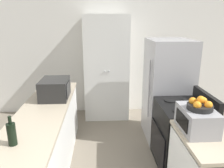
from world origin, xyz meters
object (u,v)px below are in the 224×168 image
(pantry_cabinet, at_px, (106,68))
(wine_bottle, at_px, (12,134))
(stove, at_px, (181,135))
(refrigerator, at_px, (167,90))
(toaster_oven, at_px, (197,120))
(microwave, at_px, (55,89))
(fruit_bowl, at_px, (200,105))

(pantry_cabinet, height_order, wine_bottle, pantry_cabinet)
(stove, bearing_deg, refrigerator, 88.66)
(toaster_oven, bearing_deg, stove, 78.10)
(microwave, bearing_deg, toaster_oven, -33.40)
(pantry_cabinet, distance_m, stove, 2.05)
(pantry_cabinet, bearing_deg, microwave, -120.41)
(stove, relative_size, microwave, 2.14)
(stove, relative_size, wine_bottle, 3.78)
(fruit_bowl, bearing_deg, pantry_cabinet, 109.28)
(stove, xyz_separation_m, fruit_bowl, (-0.13, -0.69, 0.72))
(microwave, bearing_deg, refrigerator, 13.57)
(pantry_cabinet, height_order, toaster_oven, pantry_cabinet)
(stove, height_order, microwave, microwave)
(stove, xyz_separation_m, microwave, (-1.74, 0.39, 0.58))
(refrigerator, relative_size, microwave, 3.41)
(pantry_cabinet, xyz_separation_m, fruit_bowl, (0.84, -2.39, 0.14))
(refrigerator, xyz_separation_m, toaster_oven, (-0.16, -1.48, 0.17))
(microwave, bearing_deg, pantry_cabinet, 59.59)
(pantry_cabinet, bearing_deg, refrigerator, -42.03)
(refrigerator, height_order, fruit_bowl, refrigerator)
(fruit_bowl, bearing_deg, wine_bottle, -175.37)
(refrigerator, height_order, wine_bottle, refrigerator)
(wine_bottle, bearing_deg, fruit_bowl, 4.63)
(stove, relative_size, toaster_oven, 2.39)
(pantry_cabinet, xyz_separation_m, toaster_oven, (0.83, -2.37, -0.02))
(wine_bottle, bearing_deg, microwave, 83.06)
(pantry_cabinet, xyz_separation_m, microwave, (-0.77, -1.32, -0.00))
(stove, bearing_deg, pantry_cabinet, 119.64)
(pantry_cabinet, bearing_deg, toaster_oven, -70.74)
(refrigerator, relative_size, wine_bottle, 6.03)
(stove, height_order, fruit_bowl, fruit_bowl)
(refrigerator, bearing_deg, stove, -91.34)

